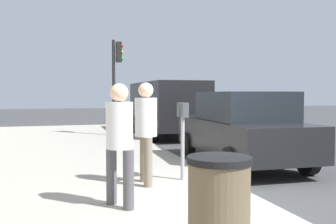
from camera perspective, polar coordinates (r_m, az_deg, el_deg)
name	(u,v)px	position (r m, az deg, el deg)	size (l,w,h in m)	color
ground_plane	(253,203)	(6.19, 12.88, -13.44)	(80.00, 80.00, 0.00)	#38383A
sidewalk_slab	(54,217)	(5.40, -17.05, -15.07)	(28.00, 6.00, 0.15)	gray
parking_meter	(183,124)	(6.79, 2.26, -1.90)	(0.36, 0.12, 1.41)	gray
pedestrian_at_meter	(146,125)	(6.46, -3.40, -1.92)	(0.53, 0.38, 1.76)	#726656
pedestrian_bystander	(120,135)	(5.20, -7.42, -3.52)	(0.48, 0.37, 1.71)	#47474C
parked_sedan_near	(242,128)	(9.18, 11.19, -2.42)	(4.47, 2.10, 1.77)	black
parked_van_far	(166,105)	(15.08, -0.28, 1.03)	(5.23, 2.18, 2.18)	black
traffic_signal	(116,71)	(14.34, -7.90, 6.19)	(0.24, 0.44, 3.60)	black
trash_bin	(219,212)	(3.52, 7.78, -14.83)	(0.59, 0.59, 1.01)	brown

